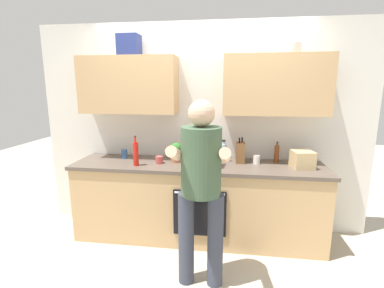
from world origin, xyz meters
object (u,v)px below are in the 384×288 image
(bottle_hotsauce, at_px, (136,154))
(potted_herb, at_px, (176,152))
(bottle_oil, at_px, (184,155))
(cup_coffee, at_px, (257,159))
(knife_block, at_px, (240,152))
(grocery_bag_crisps, at_px, (211,158))
(cup_ceramic, at_px, (159,160))
(grocery_bag_bread, at_px, (302,159))
(person_standing, at_px, (201,181))
(bottle_vinegar, at_px, (277,154))
(cup_tea, at_px, (125,154))
(bottle_water, at_px, (223,152))
(bottle_syrup, at_px, (214,152))

(bottle_hotsauce, height_order, potted_herb, bottle_hotsauce)
(potted_herb, bearing_deg, bottle_oil, -54.50)
(potted_herb, bearing_deg, bottle_hotsauce, -151.81)
(cup_coffee, relative_size, knife_block, 0.34)
(bottle_oil, relative_size, grocery_bag_crisps, 1.51)
(bottle_oil, xyz_separation_m, cup_ceramic, (-0.30, 0.08, -0.08))
(potted_herb, xyz_separation_m, grocery_bag_bread, (1.39, -0.06, -0.02))
(person_standing, xyz_separation_m, bottle_vinegar, (0.77, 0.99, 0.02))
(cup_tea, relative_size, grocery_bag_bread, 0.51)
(bottle_water, distance_m, potted_herb, 0.55)
(person_standing, bearing_deg, grocery_bag_bread, 38.03)
(cup_tea, xyz_separation_m, cup_coffee, (1.57, -0.04, -0.00))
(bottle_oil, xyz_separation_m, potted_herb, (-0.12, 0.17, -0.01))
(person_standing, xyz_separation_m, cup_coffee, (0.54, 0.89, -0.03))
(cup_coffee, bearing_deg, grocery_bag_bread, -12.07)
(cup_tea, bearing_deg, grocery_bag_crisps, -11.14)
(bottle_oil, bearing_deg, cup_tea, 162.48)
(knife_block, relative_size, grocery_bag_bread, 1.38)
(bottle_oil, bearing_deg, cup_coffee, 14.94)
(cup_ceramic, bearing_deg, knife_block, 10.15)
(bottle_oil, height_order, potted_herb, bottle_oil)
(bottle_water, relative_size, bottle_hotsauce, 0.77)
(bottle_water, xyz_separation_m, cup_tea, (-1.20, -0.01, -0.06))
(bottle_water, xyz_separation_m, grocery_bag_crisps, (-0.13, -0.23, -0.01))
(cup_ceramic, relative_size, grocery_bag_crisps, 0.44)
(bottle_hotsauce, distance_m, cup_tea, 0.39)
(bottle_oil, bearing_deg, potted_herb, 125.50)
(cup_tea, bearing_deg, person_standing, -41.84)
(cup_tea, distance_m, potted_herb, 0.66)
(person_standing, xyz_separation_m, cup_tea, (-1.03, 0.93, -0.03))
(bottle_oil, xyz_separation_m, grocery_bag_bread, (1.26, 0.11, -0.03))
(bottle_oil, bearing_deg, grocery_bag_crisps, 7.27)
(person_standing, bearing_deg, potted_herb, 113.83)
(bottle_vinegar, relative_size, grocery_bag_bread, 1.14)
(person_standing, distance_m, grocery_bag_bread, 1.28)
(bottle_syrup, xyz_separation_m, bottle_water, (0.11, -0.06, 0.01))
(bottle_hotsauce, bearing_deg, bottle_syrup, 23.25)
(cup_tea, xyz_separation_m, grocery_bag_crisps, (1.07, -0.21, 0.04))
(cup_ceramic, xyz_separation_m, cup_coffee, (1.10, 0.13, 0.01))
(person_standing, xyz_separation_m, knife_block, (0.36, 0.92, 0.04))
(bottle_syrup, relative_size, grocery_bag_bread, 1.19)
(bottle_syrup, bearing_deg, person_standing, -93.14)
(bottle_syrup, height_order, bottle_oil, bottle_oil)
(bottle_vinegar, height_order, bottle_syrup, bottle_syrup)
(bottle_hotsauce, distance_m, cup_coffee, 1.36)
(cup_tea, xyz_separation_m, potted_herb, (0.66, -0.07, 0.06))
(grocery_bag_bread, bearing_deg, grocery_bag_crisps, -175.64)
(person_standing, height_order, bottle_oil, person_standing)
(grocery_bag_crisps, bearing_deg, bottle_vinegar, 20.09)
(bottle_vinegar, relative_size, bottle_oil, 0.82)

